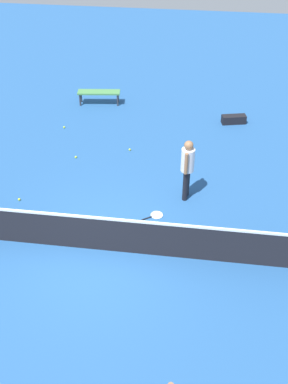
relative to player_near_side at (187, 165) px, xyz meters
name	(u,v)px	position (x,y,z in m)	size (l,w,h in m)	color
ground_plane	(96,249)	(1.90, 2.28, -1.01)	(40.00, 40.00, 0.00)	#265693
court_net	(95,233)	(1.90, 2.28, -0.51)	(10.09, 0.09, 1.07)	#4C4C51
player_near_side	(187,165)	(0.00, 0.00, 0.00)	(0.38, 0.53, 1.70)	black
tennis_racket_near_player	(156,215)	(0.69, 0.89, -1.00)	(0.57, 0.48, 0.03)	white
tennis_ball_near_player	(178,225)	(0.11, 1.20, -0.98)	(0.07, 0.07, 0.07)	#C6E033
tennis_ball_by_net	(19,199)	(4.31, 0.74, -0.98)	(0.07, 0.07, 0.07)	#C6E033
tennis_ball_midcourt	(130,150)	(1.84, -2.12, -0.98)	(0.07, 0.07, 0.07)	#C6E033
tennis_ball_baseline	(64,127)	(4.21, -3.22, -0.98)	(0.07, 0.07, 0.07)	#C6E033
tennis_ball_stray_left	(76,157)	(3.36, -1.48, -0.98)	(0.07, 0.07, 0.07)	#C6E033
tennis_ball_stray_right	(92,219)	(2.25, 1.26, -0.98)	(0.07, 0.07, 0.07)	#C6E033
courtside_bench	(99,93)	(3.44, -5.16, -0.59)	(1.54, 0.58, 0.48)	#4C8C4C
equipment_bag	(235,119)	(-1.36, -4.34, -0.87)	(0.84, 0.46, 0.28)	black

